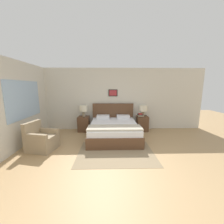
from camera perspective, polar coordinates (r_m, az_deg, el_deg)
name	(u,v)px	position (r m, az deg, el deg)	size (l,w,h in m)	color
ground_plane	(113,173)	(3.24, 0.62, -23.90)	(16.00, 16.00, 0.00)	tan
wall_back	(111,99)	(5.91, -0.47, 5.28)	(7.90, 0.09, 2.60)	beige
wall_left	(22,104)	(5.07, -33.38, 2.77)	(0.08, 5.58, 2.60)	beige
area_rug_main	(116,153)	(4.03, 1.66, -16.50)	(2.11, 1.55, 0.01)	#897556
bed	(114,130)	(5.03, 0.75, -7.29)	(1.72, 2.06, 1.14)	brown
armchair	(41,140)	(4.60, -27.35, -10.33)	(0.85, 0.79, 0.83)	#998466
nightstand_near_window	(84,124)	(5.87, -11.66, -4.82)	(0.45, 0.48, 0.62)	brown
nightstand_by_door	(142,123)	(5.95, 12.41, -4.65)	(0.45, 0.48, 0.62)	brown
table_lamp_near_window	(84,109)	(5.71, -11.76, 1.23)	(0.32, 0.32, 0.45)	gray
table_lamp_by_door	(143,109)	(5.80, 12.85, 1.32)	(0.32, 0.32, 0.45)	gray
book_thick_bottom	(140,116)	(5.81, 11.67, -1.71)	(0.21, 0.22, 0.03)	#232328
book_hardcover_middle	(140,115)	(5.80, 11.68, -1.38)	(0.21, 0.27, 0.04)	beige
book_novel_upper	(140,115)	(5.79, 11.69, -1.05)	(0.23, 0.28, 0.03)	#232328
book_slim_near_top	(140,114)	(5.79, 11.70, -0.78)	(0.17, 0.25, 0.03)	#B7332D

